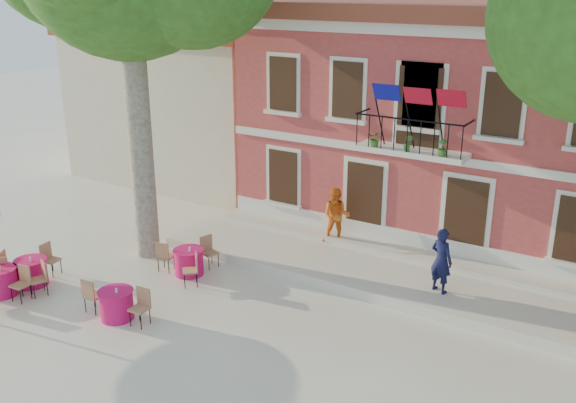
# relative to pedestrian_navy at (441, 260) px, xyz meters

# --- Properties ---
(ground) EXTENTS (90.00, 90.00, 0.00)m
(ground) POSITION_rel_pedestrian_navy_xyz_m (-3.69, -3.76, -1.19)
(ground) COLOR beige
(ground) RESTS_ON ground
(main_building) EXTENTS (13.50, 9.59, 7.50)m
(main_building) POSITION_rel_pedestrian_navy_xyz_m (-1.69, 6.23, 2.59)
(main_building) COLOR #C34646
(main_building) RESTS_ON ground
(neighbor_west) EXTENTS (9.40, 9.40, 6.40)m
(neighbor_west) POSITION_rel_pedestrian_navy_xyz_m (-13.19, 7.24, 2.03)
(neighbor_west) COLOR beige
(neighbor_west) RESTS_ON ground
(terrace) EXTENTS (14.00, 3.40, 0.30)m
(terrace) POSITION_rel_pedestrian_navy_xyz_m (-1.69, 0.64, -1.04)
(terrace) COLOR silver
(terrace) RESTS_ON ground
(pedestrian_navy) EXTENTS (0.75, 0.62, 1.78)m
(pedestrian_navy) POSITION_rel_pedestrian_navy_xyz_m (0.00, 0.00, 0.00)
(pedestrian_navy) COLOR #0F1234
(pedestrian_navy) RESTS_ON terrace
(pedestrian_orange) EXTENTS (1.04, 0.92, 1.78)m
(pedestrian_orange) POSITION_rel_pedestrian_navy_xyz_m (-3.90, 1.50, -0.00)
(pedestrian_orange) COLOR orange
(pedestrian_orange) RESTS_ON terrace
(cafe_table_0) EXTENTS (1.86, 1.71, 0.95)m
(cafe_table_0) POSITION_rel_pedestrian_navy_xyz_m (-10.04, -5.10, -0.76)
(cafe_table_0) COLOR #E2156B
(cafe_table_0) RESTS_ON ground
(cafe_table_1) EXTENTS (1.94, 0.90, 0.95)m
(cafe_table_1) POSITION_rel_pedestrian_navy_xyz_m (-6.61, -5.19, -0.77)
(cafe_table_1) COLOR #E2156B
(cafe_table_1) RESTS_ON ground
(cafe_table_2) EXTENTS (1.69, 1.87, 0.95)m
(cafe_table_2) POSITION_rel_pedestrian_navy_xyz_m (-10.24, -5.92, -0.76)
(cafe_table_2) COLOR #E2156B
(cafe_table_2) RESTS_ON ground
(cafe_table_3) EXTENTS (1.79, 1.82, 0.95)m
(cafe_table_3) POSITION_rel_pedestrian_navy_xyz_m (-6.75, -2.23, -0.76)
(cafe_table_3) COLOR #E2156B
(cafe_table_3) RESTS_ON ground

